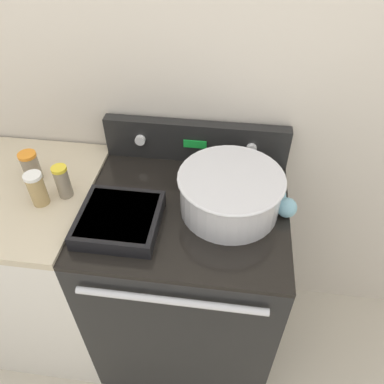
{
  "coord_description": "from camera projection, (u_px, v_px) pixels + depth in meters",
  "views": [
    {
      "loc": [
        0.15,
        -0.62,
        1.83
      ],
      "look_at": [
        0.02,
        0.33,
        0.96
      ],
      "focal_mm": 35.0,
      "sensor_mm": 36.0,
      "label": 1
    }
  ],
  "objects": [
    {
      "name": "mixing_bowl",
      "position": [
        230.0,
        191.0,
        1.26
      ],
      "size": [
        0.36,
        0.36,
        0.15
      ],
      "color": "silver",
      "rests_on": "stove_range"
    },
    {
      "name": "spice_jar_white_cap",
      "position": [
        37.0,
        189.0,
        1.28
      ],
      "size": [
        0.06,
        0.06,
        0.13
      ],
      "color": "tan",
      "rests_on": "side_counter"
    },
    {
      "name": "spice_jar_yellow_cap",
      "position": [
        63.0,
        181.0,
        1.31
      ],
      "size": [
        0.05,
        0.05,
        0.13
      ],
      "color": "gray",
      "rests_on": "side_counter"
    },
    {
      "name": "casserole_dish",
      "position": [
        119.0,
        219.0,
        1.24
      ],
      "size": [
        0.27,
        0.26,
        0.05
      ],
      "color": "black",
      "rests_on": "stove_range"
    },
    {
      "name": "stove_range",
      "position": [
        187.0,
        280.0,
        1.63
      ],
      "size": [
        0.72,
        0.65,
        0.9
      ],
      "color": "black",
      "rests_on": "ground_plane"
    },
    {
      "name": "side_counter",
      "position": [
        47.0,
        264.0,
        1.69
      ],
      "size": [
        0.55,
        0.62,
        0.91
      ],
      "color": "silver",
      "rests_on": "ground_plane"
    },
    {
      "name": "spice_jar_orange_cap",
      "position": [
        31.0,
        166.0,
        1.38
      ],
      "size": [
        0.07,
        0.07,
        0.12
      ],
      "color": "gray",
      "rests_on": "side_counter"
    },
    {
      "name": "control_panel",
      "position": [
        196.0,
        141.0,
        1.48
      ],
      "size": [
        0.72,
        0.07,
        0.17
      ],
      "color": "black",
      "rests_on": "stove_range"
    },
    {
      "name": "kitchen_wall",
      "position": [
        199.0,
        70.0,
        1.34
      ],
      "size": [
        8.0,
        0.05,
        2.5
      ],
      "color": "beige",
      "rests_on": "ground_plane"
    },
    {
      "name": "ladle",
      "position": [
        286.0,
        206.0,
        1.28
      ],
      "size": [
        0.07,
        0.26,
        0.07
      ],
      "color": "#7AB2C6",
      "rests_on": "stove_range"
    }
  ]
}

